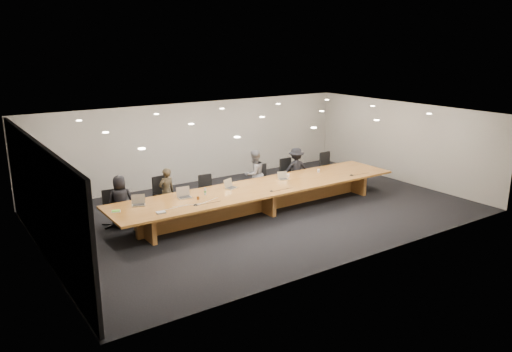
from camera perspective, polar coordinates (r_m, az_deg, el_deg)
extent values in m
plane|color=black|center=(14.63, 0.66, -4.04)|extent=(12.00, 12.00, 0.00)
cube|color=beige|center=(17.59, -6.81, 3.84)|extent=(12.00, 0.02, 2.80)
cube|color=black|center=(12.00, -23.31, -2.72)|extent=(0.08, 7.84, 2.74)
cube|color=brown|center=(14.41, 0.67, -1.33)|extent=(9.00, 1.80, 0.06)
cube|color=brown|center=(14.52, 0.67, -2.75)|extent=(7.65, 0.15, 0.69)
cube|color=brown|center=(12.91, -12.62, -5.43)|extent=(0.12, 1.26, 0.69)
cube|color=brown|center=(14.52, 0.67, -2.75)|extent=(0.12, 1.26, 0.69)
cube|color=brown|center=(16.75, 10.82, -0.59)|extent=(0.12, 1.26, 0.69)
imported|color=black|center=(13.79, -15.23, -2.74)|extent=(0.74, 0.54, 1.39)
imported|color=#30281A|center=(14.36, -10.17, -1.76)|extent=(0.55, 0.41, 1.38)
imported|color=slate|center=(15.67, -0.19, 0.22)|extent=(0.84, 0.70, 1.55)
imported|color=black|center=(16.60, 4.59, 0.80)|extent=(1.05, 0.82, 1.43)
cylinder|color=#AEBEB9|center=(13.65, -5.84, -1.79)|extent=(0.08, 0.08, 0.19)
cylinder|color=brown|center=(13.31, -6.64, -2.49)|extent=(0.07, 0.07, 0.09)
cone|color=white|center=(15.45, 3.71, 0.07)|extent=(0.10, 0.10, 0.10)
cone|color=silver|center=(16.10, 7.17, 0.60)|extent=(0.10, 0.10, 0.10)
cube|color=silver|center=(12.76, -15.71, -3.92)|extent=(0.26, 0.24, 0.01)
cube|color=#70D438|center=(12.74, -15.72, -3.85)|extent=(0.20, 0.14, 0.03)
cube|color=#9F9FA3|center=(12.41, -10.81, -4.11)|extent=(0.24, 0.19, 0.03)
cone|color=black|center=(12.86, -6.91, -3.26)|extent=(0.17, 0.17, 0.03)
cone|color=black|center=(13.95, 1.78, -1.70)|extent=(0.14, 0.14, 0.03)
cone|color=black|center=(15.88, 10.88, 0.12)|extent=(0.16, 0.16, 0.03)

